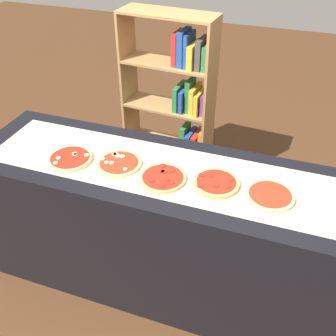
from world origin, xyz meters
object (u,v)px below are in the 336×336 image
at_px(pizza_mushroom_0, 70,159).
at_px(pizza_pepperoni_2, 163,178).
at_px(pizza_plain_4, 270,196).
at_px(bookshelf, 179,108).
at_px(pizza_pepperoni_3, 216,183).
at_px(pizza_mushroom_1, 119,163).

relative_size(pizza_mushroom_0, pizza_pepperoni_2, 0.99).
distance_m(pizza_pepperoni_2, pizza_plain_4, 0.56).
relative_size(pizza_pepperoni_2, bookshelf, 0.17).
height_order(pizza_pepperoni_3, pizza_plain_4, pizza_pepperoni_3).
height_order(pizza_plain_4, bookshelf, bookshelf).
distance_m(pizza_pepperoni_2, bookshelf, 1.19).
xyz_separation_m(pizza_pepperoni_3, pizza_plain_4, (0.28, -0.01, -0.00)).
bearing_deg(bookshelf, pizza_pepperoni_3, -63.20).
xyz_separation_m(pizza_mushroom_1, bookshelf, (0.00, 1.09, -0.19)).
xyz_separation_m(pizza_mushroom_1, pizza_pepperoni_2, (0.28, -0.05, 0.00)).
bearing_deg(pizza_mushroom_1, pizza_plain_4, -0.44).
bearing_deg(pizza_pepperoni_2, pizza_mushroom_1, 170.44).
relative_size(pizza_mushroom_0, bookshelf, 0.17).
bearing_deg(bookshelf, pizza_mushroom_0, -103.76).
height_order(pizza_mushroom_0, pizza_mushroom_1, pizza_mushroom_0).
height_order(pizza_mushroom_1, bookshelf, bookshelf).
height_order(pizza_mushroom_0, pizza_pepperoni_2, pizza_mushroom_0).
xyz_separation_m(pizza_plain_4, bookshelf, (-0.83, 1.10, -0.19)).
height_order(pizza_mushroom_1, pizza_plain_4, pizza_mushroom_1).
relative_size(pizza_mushroom_1, bookshelf, 0.17).
relative_size(pizza_pepperoni_2, pizza_plain_4, 1.00).
height_order(pizza_pepperoni_3, bookshelf, bookshelf).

